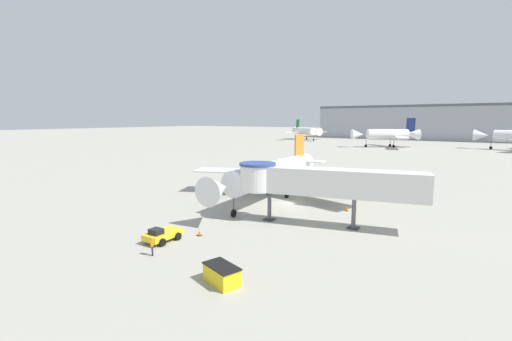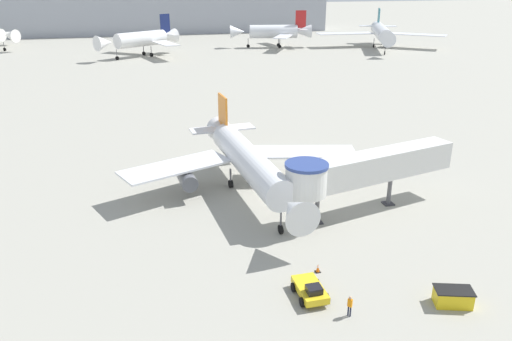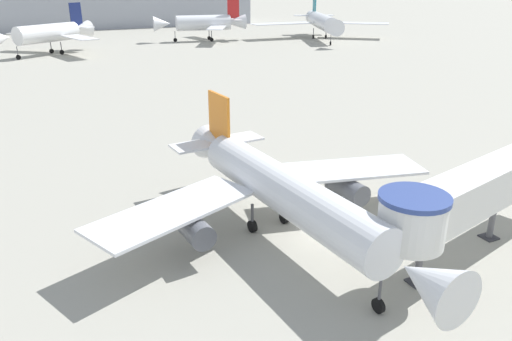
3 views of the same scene
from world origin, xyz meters
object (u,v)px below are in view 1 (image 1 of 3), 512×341
traffic_cone_starboard_wing (347,208)px  background_jet_green_tail (305,131)px  pushback_tug_yellow (162,235)px  ground_crew_marshaller (152,245)px  traffic_cone_near_nose (199,232)px  service_container_yellow (222,274)px  background_jet_navy_tail (388,135)px  jet_bridge (314,181)px  main_airplane (273,173)px

traffic_cone_starboard_wing → background_jet_green_tail: background_jet_green_tail is taller
pushback_tug_yellow → ground_crew_marshaller: bearing=-55.8°
traffic_cone_near_nose → service_container_yellow: bearing=-38.8°
service_container_yellow → background_jet_navy_tail: background_jet_navy_tail is taller
jet_bridge → ground_crew_marshaller: jet_bridge is taller
traffic_cone_near_nose → jet_bridge: bearing=50.4°
main_airplane → pushback_tug_yellow: (0.13, -20.26, -3.08)m
background_jet_green_tail → ground_crew_marshaller: bearing=-122.6°
jet_bridge → main_airplane: bearing=127.7°
traffic_cone_near_nose → background_jet_navy_tail: 122.01m
jet_bridge → service_container_yellow: 16.41m
pushback_tug_yellow → traffic_cone_near_nose: (1.77, 3.09, -0.31)m
service_container_yellow → traffic_cone_near_nose: service_container_yellow is taller
main_airplane → jet_bridge: main_airplane is taller
background_jet_navy_tail → background_jet_green_tail: bearing=-152.4°
pushback_tug_yellow → traffic_cone_near_nose: 3.58m
main_airplane → service_container_yellow: bearing=-71.8°
traffic_cone_starboard_wing → background_jet_green_tail: bearing=117.3°
pushback_tug_yellow → traffic_cone_starboard_wing: bearing=60.7°
jet_bridge → pushback_tug_yellow: bearing=-141.2°
main_airplane → traffic_cone_near_nose: 17.60m
traffic_cone_starboard_wing → ground_crew_marshaller: bearing=-111.2°
traffic_cone_starboard_wing → background_jet_navy_tail: background_jet_navy_tail is taller
main_airplane → background_jet_navy_tail: size_ratio=1.05×
pushback_tug_yellow → background_jet_green_tail: 163.12m
main_airplane → background_jet_navy_tail: bearing=89.5°
jet_bridge → background_jet_navy_tail: size_ratio=0.73×
jet_bridge → pushback_tug_yellow: (-9.57, -12.52, -4.08)m
background_jet_green_tail → background_jet_navy_tail: bearing=-82.8°
traffic_cone_starboard_wing → ground_crew_marshaller: (-8.80, -22.63, 0.64)m
pushback_tug_yellow → traffic_cone_starboard_wing: 22.59m
main_airplane → background_jet_green_tail: background_jet_green_tail is taller
jet_bridge → traffic_cone_starboard_wing: (1.16, 7.35, -4.43)m
pushback_tug_yellow → ground_crew_marshaller: 3.38m
traffic_cone_near_nose → background_jet_green_tail: (-59.41, 149.45, 4.54)m
service_container_yellow → background_jet_green_tail: (-67.45, 155.91, 4.23)m
traffic_cone_near_nose → background_jet_navy_tail: (-9.43, 121.55, 4.78)m
service_container_yellow → traffic_cone_near_nose: 10.32m
main_airplane → traffic_cone_starboard_wing: size_ratio=43.39×
jet_bridge → service_container_yellow: (0.25, -15.90, -4.08)m
jet_bridge → traffic_cone_near_nose: (-7.80, -9.43, -4.39)m
pushback_tug_yellow → service_container_yellow: bearing=-19.9°
jet_bridge → ground_crew_marshaller: (-7.64, -15.28, -3.79)m
jet_bridge → ground_crew_marshaller: bearing=-130.3°
service_container_yellow → background_jet_green_tail: size_ratio=0.13×
main_airplane → pushback_tug_yellow: size_ratio=7.93×
main_airplane → background_jet_navy_tail: background_jet_navy_tail is taller
traffic_cone_starboard_wing → background_jet_green_tail: size_ratio=0.03×
jet_bridge → ground_crew_marshaller: 17.50m
jet_bridge → background_jet_green_tail: background_jet_green_tail is taller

